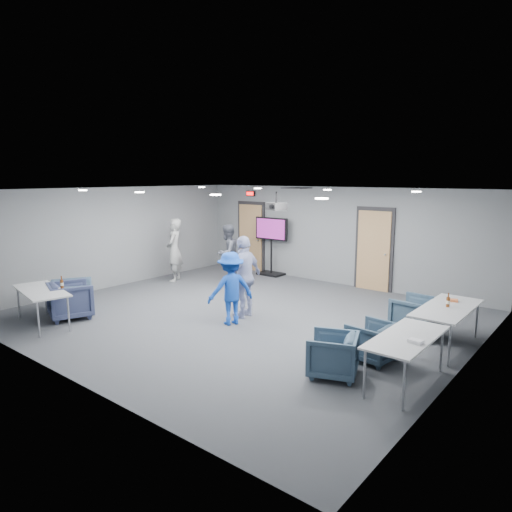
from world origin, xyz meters
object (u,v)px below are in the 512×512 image
Objects in this scene: chair_right_b at (372,341)px; table_right_a at (447,309)px; chair_right_c at (333,355)px; chair_front_b at (70,297)px; bottle_right at (448,302)px; bottle_front at (62,284)px; person_b at (227,253)px; person_a at (174,250)px; table_right_b at (407,339)px; chair_right_a at (416,316)px; person_d at (231,288)px; person_c at (245,277)px; tv_stand at (271,243)px; chair_front_a at (71,300)px; table_front_left at (41,292)px; projector at (276,206)px.

table_right_a is (0.75, 1.37, 0.37)m from chair_right_b.
chair_front_b is (-6.28, -0.71, -0.01)m from chair_right_c.
bottle_front is at bearing -151.48° from bottle_right.
person_a is at bearing -59.93° from person_b.
table_right_b is 1.91m from bottle_right.
chair_right_a reaches higher than table_right_b.
person_d is at bearing 82.95° from table_right_b.
bottle_right is at bearing -122.03° from chair_front_b.
person_d is 0.88× the size of table_right_b.
person_c is (3.76, -1.32, -0.02)m from person_a.
chair_right_b is 1.65m from bottle_right.
chair_right_a is 2.34m from table_right_b.
table_right_a reaches higher than chair_right_c.
person_a is 2.48× the size of chair_right_c.
tv_stand reaches higher than person_b.
tv_stand is at bearing -76.20° from chair_front_a.
bottle_front is at bearing -98.86° from chair_right_c.
chair_front_b is (0.44, -3.46, -0.58)m from person_a.
person_a is at bearing -133.73° from chair_right_c.
table_right_b is at bearing 91.22° from chair_right_c.
chair_front_a is 0.50× the size of table_right_b.
person_b is 4.46m from chair_front_b.
chair_right_a is 0.86m from bottle_right.
person_a is 6.97× the size of bottle_front.
chair_right_a is 0.80× the size of chair_front_b.
tv_stand is at bearing -154.35° from person_c.
person_a is at bearing -98.38° from chair_right_b.
chair_front_a is 0.48× the size of tv_stand.
chair_right_c reaches higher than chair_right_b.
chair_front_b is at bearing -69.47° from chair_right_b.
person_a is at bearing -89.63° from person_d.
bottle_front is (-5.57, -1.24, 0.49)m from chair_right_c.
person_a is at bearing 72.97° from table_right_b.
chair_front_a is 0.47× the size of table_front_left.
table_front_left reaches higher than chair_right_b.
bottle_right is 6.68m from tv_stand.
table_front_left reaches higher than chair_front_b.
chair_right_c is 1.67× the size of projector.
person_c is at bearing -137.27° from chair_right_c.
person_d is 4.08m from bottle_right.
chair_right_b is 2.72× the size of bottle_front.
bottle_right is (0.65, -0.32, 0.46)m from chair_right_a.
bottle_front is at bearing 178.40° from chair_front_b.
person_c is 0.97× the size of table_front_left.
table_right_a is 7.29× the size of bottle_right.
projector reaches higher than person_b.
table_right_b is at bearing 61.38° from chair_right_b.
bottle_right is at bearing 34.73° from projector.
person_c is 2.49× the size of chair_right_b.
table_front_left is 7.12× the size of bottle_right.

